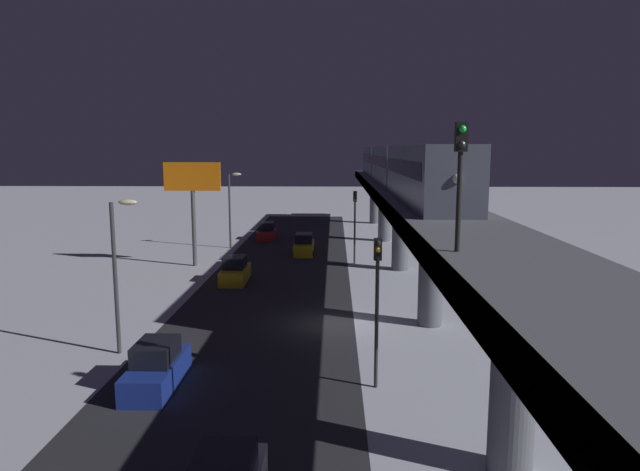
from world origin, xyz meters
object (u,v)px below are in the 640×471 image
at_px(sedan_yellow, 304,246).
at_px(sedan_red, 267,233).
at_px(sedan_blue, 157,368).
at_px(commercial_billboard, 192,187).
at_px(sedan_yellow_2, 235,272).
at_px(traffic_light_mid, 355,216).
at_px(traffic_light_near, 377,291).
at_px(subway_train, 393,164).
at_px(rail_signal, 460,164).

relative_size(sedan_yellow, sedan_red, 1.15).
distance_m(sedan_blue, commercial_billboard, 26.01).
bearing_deg(sedan_yellow_2, sedan_yellow, -111.41).
xyz_separation_m(sedan_yellow, traffic_light_mid, (-4.70, 4.61, 3.41)).
bearing_deg(traffic_light_near, commercial_billboard, -60.81).
height_order(sedan_yellow, commercial_billboard, commercial_billboard).
relative_size(sedan_yellow, commercial_billboard, 0.53).
distance_m(traffic_light_mid, commercial_billboard, 14.14).
height_order(subway_train, traffic_light_near, subway_train).
bearing_deg(commercial_billboard, subway_train, -162.26).
bearing_deg(sedan_red, sedan_blue, 90.00).
bearing_deg(traffic_light_mid, rail_signal, 93.81).
bearing_deg(subway_train, sedan_yellow_2, 41.50).
bearing_deg(subway_train, traffic_light_near, 83.03).
height_order(traffic_light_mid, commercial_billboard, commercial_billboard).
height_order(sedan_yellow_2, sedan_red, same).
height_order(sedan_yellow_2, traffic_light_near, traffic_light_near).
xyz_separation_m(sedan_yellow, traffic_light_near, (-4.70, 30.60, 3.41)).
bearing_deg(traffic_light_near, sedan_yellow_2, -63.76).
relative_size(sedan_blue, sedan_red, 1.11).
xyz_separation_m(sedan_blue, commercial_billboard, (4.54, -24.89, 6.03)).
xyz_separation_m(traffic_light_near, commercial_billboard, (13.84, -24.76, 2.63)).
relative_size(sedan_blue, commercial_billboard, 0.51).
bearing_deg(traffic_light_mid, sedan_yellow_2, 37.42).
height_order(sedan_yellow, sedan_blue, same).
xyz_separation_m(sedan_yellow, sedan_red, (4.60, -8.42, 0.01)).
relative_size(sedan_yellow, sedan_yellow_2, 1.11).
relative_size(sedan_blue, traffic_light_mid, 0.71).
relative_size(rail_signal, sedan_blue, 0.88).
relative_size(rail_signal, traffic_light_mid, 0.62).
xyz_separation_m(sedan_blue, traffic_light_mid, (-9.30, -26.10, 3.40)).
relative_size(sedan_yellow, traffic_light_near, 0.74).
bearing_deg(sedan_yellow_2, commercial_billboard, -52.44).
distance_m(subway_train, traffic_light_mid, 7.24).
bearing_deg(sedan_blue, subway_train, -113.11).
bearing_deg(rail_signal, traffic_light_mid, -86.19).
bearing_deg(traffic_light_near, subway_train, -96.97).
bearing_deg(traffic_light_near, rail_signal, 111.84).
bearing_deg(traffic_light_mid, commercial_billboard, 5.03).
bearing_deg(commercial_billboard, sedan_blue, 100.33).
distance_m(rail_signal, sedan_yellow, 37.45).
bearing_deg(sedan_yellow, sedan_yellow_2, -111.41).
height_order(subway_train, commercial_billboard, subway_train).
xyz_separation_m(sedan_blue, sedan_red, (0.00, -39.14, 0.00)).
relative_size(subway_train, sedan_red, 13.47).
bearing_deg(rail_signal, sedan_blue, -23.96).
bearing_deg(subway_train, sedan_yellow, -1.47).
distance_m(sedan_yellow_2, sedan_blue, 18.99).
bearing_deg(traffic_light_near, sedan_blue, 0.75).
relative_size(subway_train, sedan_yellow_2, 13.05).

